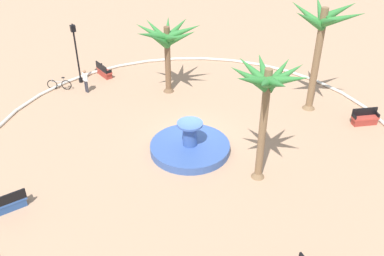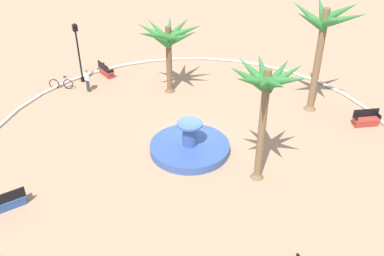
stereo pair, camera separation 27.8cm
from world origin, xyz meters
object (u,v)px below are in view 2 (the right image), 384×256
Objects in this scene: lamppost at (78,48)px; palm_tree_by_curb at (324,31)px; bicycle_red_frame at (61,84)px; person_cyclist_helmet at (87,79)px; palm_tree_near_fountain at (168,38)px; fountain at (190,147)px; bench_west at (366,120)px; bench_southwest at (106,71)px; bench_east at (8,202)px; palm_tree_mid_plaza at (266,88)px.

palm_tree_by_curb is at bearing 137.04° from lamppost.
bicycle_red_frame is 2.09m from person_cyclist_helmet.
fountain is at bearing 72.75° from palm_tree_near_fountain.
bench_southwest is at bearing -51.04° from bench_west.
fountain is 2.66× the size of bench_east.
person_cyclist_helmet reaches higher than bicycle_red_frame.
palm_tree_mid_plaza is 14.70m from person_cyclist_helmet.
palm_tree_mid_plaza reaches higher than bicycle_red_frame.
lamppost is at bearing -46.53° from bench_west.
bench_west is (-8.73, -1.00, -4.69)m from palm_tree_mid_plaza.
fountain is 8.19m from palm_tree_near_fountain.
palm_tree_mid_plaza is at bearing 100.32° from bench_southwest.
palm_tree_mid_plaza is at bearing 117.35° from fountain.
bicycle_red_frame is at bearing -114.71° from bench_east.
fountain is 10.93m from bench_west.
fountain reaches higher than bench_west.
palm_tree_mid_plaza is at bearing 88.34° from palm_tree_near_fountain.
palm_tree_near_fountain is 2.98× the size of bench_east.
person_cyclist_helmet is (11.87, -9.21, -4.25)m from palm_tree_by_curb.
palm_tree_mid_plaza reaches higher than bench_east.
palm_tree_near_fountain is 6.71m from lamppost.
bench_east is 1.09× the size of bicycle_red_frame.
bicycle_red_frame is at bearing -38.15° from palm_tree_by_curb.
palm_tree_by_curb is 4.52× the size of bicycle_red_frame.
lamppost is (11.78, -10.97, -2.62)m from palm_tree_by_curb.
palm_tree_near_fountain reaches higher than fountain.
bicycle_red_frame is at bearing -42.33° from bench_west.
palm_tree_by_curb reaches higher than bench_west.
lamppost is at bearing -76.61° from fountain.
bench_east is at bearing 59.74° from lamppost.
bicycle_red_frame is (6.53, -3.94, -3.46)m from palm_tree_near_fountain.
person_cyclist_helmet is at bearing -124.21° from bench_east.
bicycle_red_frame is at bearing -66.95° from palm_tree_mid_plaza.
fountain is 0.89× the size of palm_tree_near_fountain.
palm_tree_mid_plaza is 1.41× the size of lamppost.
palm_tree_mid_plaza is 9.96m from bench_west.
bench_west is (-8.42, 9.68, -3.50)m from palm_tree_near_fountain.
palm_tree_near_fountain is 10.75m from palm_tree_mid_plaza.
palm_tree_by_curb is 4.06× the size of bench_west.
bicycle_red_frame is at bearing 9.95° from bench_southwest.
palm_tree_by_curb is (-6.87, 6.58, 1.34)m from palm_tree_near_fountain.
lamppost reaches higher than bicycle_red_frame.
palm_tree_near_fountain reaches higher than lamppost.
bench_east is at bearing -7.35° from bench_west.
person_cyclist_helmet is at bearing 139.35° from bicycle_red_frame.
bench_west is at bearing 128.96° from bench_southwest.
lamppost is (4.91, -4.39, -1.28)m from palm_tree_near_fountain.
lamppost is 2.40m from person_cyclist_helmet.
fountain is 2.62× the size of person_cyclist_helmet.
palm_tree_by_curb reaches higher than bench_east.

